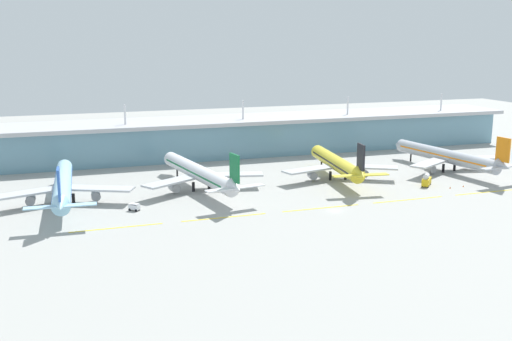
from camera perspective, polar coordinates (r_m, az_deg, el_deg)
name	(u,v)px	position (r m, az deg, el deg)	size (l,w,h in m)	color
ground_plane	(335,211)	(204.67, 7.38, -3.77)	(600.00, 600.00, 0.00)	#9E9E99
terminal_building	(240,135)	(300.52, -1.54, 3.32)	(288.00, 34.00, 26.96)	#6693A8
airliner_nearest	(63,185)	(220.76, -17.67, -1.33)	(48.75, 71.42, 18.90)	#9ED1EA
airliner_near_middle	(199,173)	(230.16, -5.33, -0.24)	(48.14, 69.84, 18.90)	silver
airliner_far_middle	(337,164)	(248.63, 7.62, 0.65)	(48.42, 61.18, 18.90)	yellow
airliner_farthest	(447,156)	(274.20, 17.51, 1.28)	(48.32, 67.63, 18.90)	#ADB2BC
taxiway_stripe_west	(117,228)	(189.95, -12.95, -5.27)	(28.00, 0.70, 0.04)	yellow
taxiway_stripe_mid_west	(224,217)	(195.80, -2.99, -4.42)	(28.00, 0.70, 0.04)	yellow
taxiway_stripe_centre	(321,208)	(207.13, 6.12, -3.53)	(28.00, 0.70, 0.04)	yellow
taxiway_stripe_mid_east	(408,200)	(223.11, 14.09, -2.68)	(28.00, 0.70, 0.04)	yellow
taxiway_stripe_east	(487,192)	(242.84, 20.87, -1.91)	(28.00, 0.70, 0.04)	yellow
fuel_truck	(426,180)	(245.11, 15.71, -0.89)	(6.85, 7.00, 4.95)	gold
baggage_cart	(134,207)	(206.75, -11.36, -3.38)	(3.88, 3.75, 2.48)	silver
safety_cone_left_wingtip	(450,188)	(244.04, 17.76, -1.54)	(0.56, 0.56, 0.70)	orange
safety_cone_nose_front	(463,186)	(248.09, 18.88, -1.39)	(0.56, 0.56, 0.70)	orange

